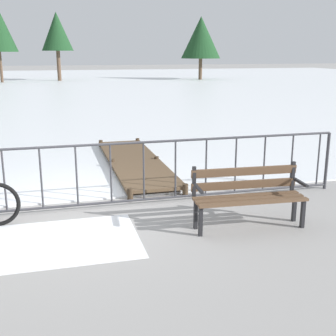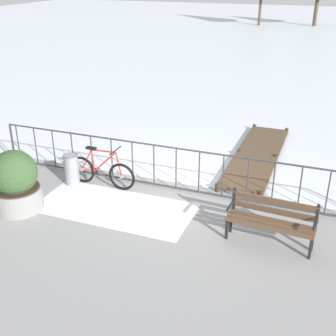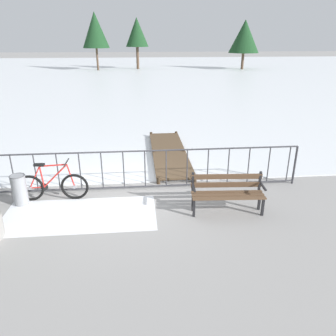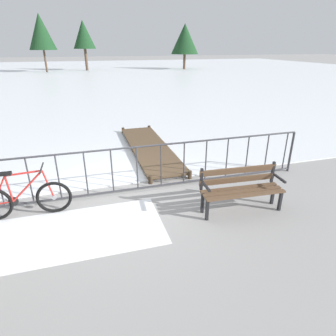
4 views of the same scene
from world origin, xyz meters
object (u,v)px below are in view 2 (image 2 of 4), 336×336
at_px(planter_with_shrub, 15,182).
at_px(trash_bin, 72,169).
at_px(park_bench, 271,218).
at_px(bicycle_near_railing, 101,172).

distance_m(planter_with_shrub, trash_bin, 1.50).
bearing_deg(park_bench, trash_bin, 170.70).
bearing_deg(bicycle_near_railing, trash_bin, -169.15).
bearing_deg(planter_with_shrub, park_bench, 7.12).
bearing_deg(park_bench, planter_with_shrub, -172.88).
bearing_deg(planter_with_shrub, bicycle_near_railing, 53.80).
xyz_separation_m(bicycle_near_railing, trash_bin, (-0.71, -0.14, 0.00)).
distance_m(park_bench, planter_with_shrub, 5.21).
xyz_separation_m(bicycle_near_railing, planter_with_shrub, (-1.14, -1.56, 0.24)).
distance_m(bicycle_near_railing, planter_with_shrub, 1.95).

